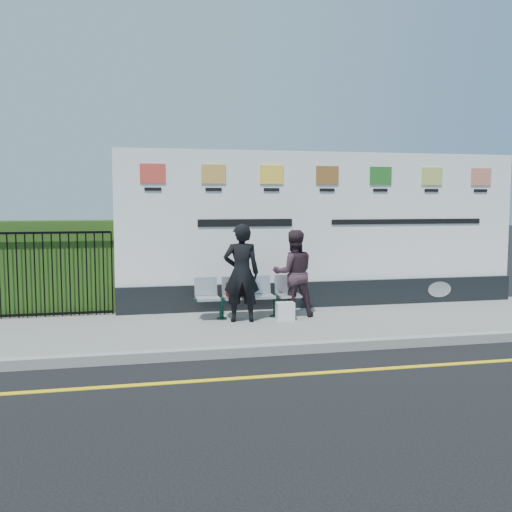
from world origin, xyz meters
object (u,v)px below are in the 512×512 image
(billboard, at_px, (325,240))
(woman_left, at_px, (241,273))
(bench, at_px, (249,307))
(woman_right, at_px, (294,273))

(billboard, bearing_deg, woman_left, -149.36)
(billboard, distance_m, woman_left, 2.23)
(bench, distance_m, woman_right, 1.00)
(billboard, relative_size, woman_left, 4.78)
(billboard, distance_m, bench, 2.19)
(billboard, bearing_deg, bench, -153.48)
(billboard, distance_m, woman_right, 1.34)
(billboard, xyz_separation_m, bench, (-1.70, -0.85, -1.10))
(billboard, height_order, woman_left, billboard)
(bench, xyz_separation_m, woman_right, (0.81, -0.01, 0.58))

